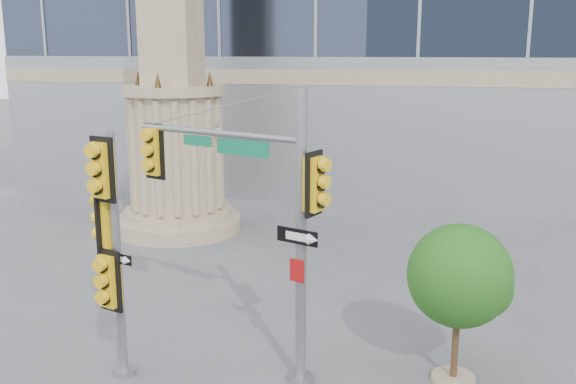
# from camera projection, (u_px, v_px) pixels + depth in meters

# --- Properties ---
(ground) EXTENTS (120.00, 120.00, 0.00)m
(ground) POSITION_uv_depth(u_px,v_px,m) (287.00, 367.00, 13.11)
(ground) COLOR #545456
(ground) RESTS_ON ground
(monument) EXTENTS (4.40, 4.40, 16.60)m
(monument) POSITION_uv_depth(u_px,v_px,m) (173.00, 73.00, 21.74)
(monument) COLOR tan
(monument) RESTS_ON ground
(main_signal_pole) EXTENTS (4.21, 1.92, 5.69)m
(main_signal_pole) POSITION_uv_depth(u_px,v_px,m) (256.00, 199.00, 12.31)
(main_signal_pole) COLOR slate
(main_signal_pole) RESTS_ON ground
(secondary_signal_pole) EXTENTS (0.84, 0.78, 4.88)m
(secondary_signal_pole) POSITION_uv_depth(u_px,v_px,m) (110.00, 237.00, 12.13)
(secondary_signal_pole) COLOR slate
(secondary_signal_pole) RESTS_ON ground
(street_tree) EXTENTS (2.03, 1.98, 3.16)m
(street_tree) POSITION_uv_depth(u_px,v_px,m) (461.00, 280.00, 12.13)
(street_tree) COLOR tan
(street_tree) RESTS_ON ground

